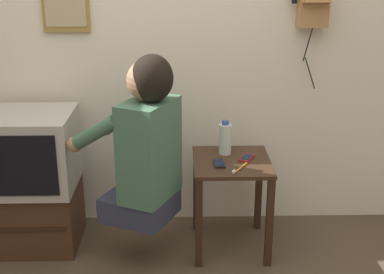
{
  "coord_description": "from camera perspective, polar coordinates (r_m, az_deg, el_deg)",
  "views": [
    {
      "loc": [
        0.04,
        -2.14,
        1.74
      ],
      "look_at": [
        0.11,
        0.7,
        0.73
      ],
      "focal_mm": 50.0,
      "sensor_mm": 36.0,
      "label": 1
    }
  ],
  "objects": [
    {
      "name": "wall_back",
      "position": [
        3.33,
        -2.08,
        11.46
      ],
      "size": [
        6.8,
        0.05,
        2.55
      ],
      "color": "silver",
      "rests_on": "ground_plane"
    },
    {
      "name": "toothbrush",
      "position": [
        3.0,
        5.04,
        -3.41
      ],
      "size": [
        0.11,
        0.17,
        0.02
      ],
      "rotation": [
        0.0,
        0.0,
        2.6
      ],
      "color": "orange",
      "rests_on": "side_table"
    },
    {
      "name": "side_table",
      "position": [
        3.19,
        4.21,
        -4.67
      ],
      "size": [
        0.45,
        0.49,
        0.57
      ],
      "color": "#382316",
      "rests_on": "ground_plane"
    },
    {
      "name": "person",
      "position": [
        2.91,
        -5.03,
        -0.53
      ],
      "size": [
        0.63,
        0.56,
        0.94
      ],
      "rotation": [
        0.0,
        0.0,
        1.12
      ],
      "color": "#2D3347",
      "rests_on": "ground_plane"
    },
    {
      "name": "tv_stand",
      "position": [
        3.46,
        -16.8,
        -7.92
      ],
      "size": [
        0.58,
        0.45,
        0.39
      ],
      "color": "#422819",
      "rests_on": "ground_plane"
    },
    {
      "name": "cell_phone_spare",
      "position": [
        3.17,
        5.86,
        -2.21
      ],
      "size": [
        0.11,
        0.14,
        0.01
      ],
      "rotation": [
        0.0,
        0.0,
        -0.5
      ],
      "color": "maroon",
      "rests_on": "side_table"
    },
    {
      "name": "cell_phone_held",
      "position": [
        3.07,
        2.91,
        -2.83
      ],
      "size": [
        0.07,
        0.13,
        0.01
      ],
      "rotation": [
        0.0,
        0.0,
        0.06
      ],
      "color": "black",
      "rests_on": "side_table"
    },
    {
      "name": "television",
      "position": [
        3.29,
        -17.02,
        -1.4
      ],
      "size": [
        0.53,
        0.49,
        0.45
      ],
      "color": "#ADA89E",
      "rests_on": "tv_stand"
    },
    {
      "name": "water_bottle",
      "position": [
        3.2,
        3.55,
        -0.17
      ],
      "size": [
        0.08,
        0.08,
        0.21
      ],
      "color": "silver",
      "rests_on": "side_table"
    }
  ]
}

